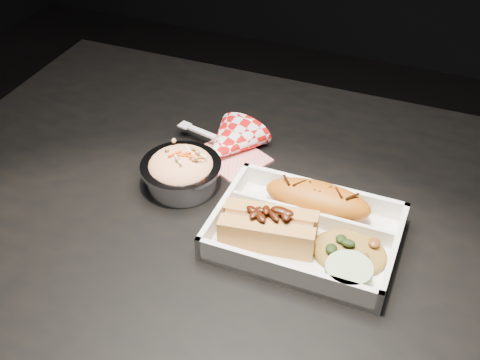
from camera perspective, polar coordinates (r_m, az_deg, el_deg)
name	(u,v)px	position (r m, az deg, el deg)	size (l,w,h in m)	color
dining_table	(279,266)	(0.93, 3.74, -8.14)	(1.20, 0.80, 0.75)	black
food_tray	(305,235)	(0.84, 6.19, -5.16)	(0.25, 0.18, 0.04)	white
fried_pastry	(318,199)	(0.87, 7.37, -1.82)	(0.16, 0.06, 0.05)	#B65D12
hotdog	(268,226)	(0.81, 2.71, -4.42)	(0.14, 0.08, 0.06)	#C68A43
fried_rice_mound	(350,246)	(0.81, 10.40, -6.18)	(0.10, 0.08, 0.03)	#A57830
cupcake_liner	(348,275)	(0.78, 10.21, -8.85)	(0.06, 0.06, 0.03)	#A3C091
foil_coleslaw_cup	(181,170)	(0.92, -5.61, 0.97)	(0.12, 0.12, 0.07)	silver
napkin_fork	(228,144)	(0.99, -1.16, 3.39)	(0.18, 0.14, 0.10)	red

